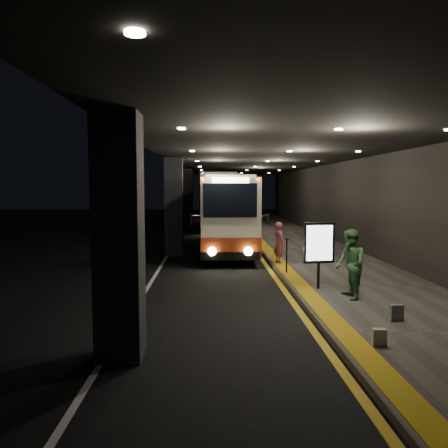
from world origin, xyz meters
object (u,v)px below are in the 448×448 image
object	(u,v)px
coach_main	(225,216)
bag_polka	(396,313)
coach_third	(216,199)
bag_plain	(379,337)
coach_second	(219,202)
info_sign	(319,244)
stanchion_post	(287,256)
passenger_boarding	(279,243)
passenger_waiting_green	(350,264)

from	to	relation	value
coach_main	bag_polka	size ratio (longest dim) A/B	31.19
coach_main	bag_polka	world-z (taller)	coach_main
coach_third	bag_plain	size ratio (longest dim) A/B	37.28
coach_second	info_sign	xyz separation A→B (m)	(2.44, -22.33, -0.45)
coach_second	stanchion_post	bearing A→B (deg)	-84.26
coach_second	info_sign	bearing A→B (deg)	-83.51
coach_third	passenger_boarding	xyz separation A→B (m)	(1.94, -32.29, -0.77)
coach_third	passenger_waiting_green	xyz separation A→B (m)	(2.94, -37.78, -0.64)
coach_main	passenger_waiting_green	world-z (taller)	coach_main
passenger_waiting_green	bag_polka	world-z (taller)	passenger_waiting_green
passenger_waiting_green	bag_polka	size ratio (longest dim) A/B	5.17
coach_third	bag_polka	bearing A→B (deg)	-86.70
bag_polka	info_sign	size ratio (longest dim) A/B	0.19
passenger_boarding	bag_polka	bearing A→B (deg)	174.38
passenger_waiting_green	bag_plain	bearing A→B (deg)	-10.14
coach_main	coach_third	xyz separation A→B (m)	(-0.02, 27.27, 0.05)
coach_main	coach_third	distance (m)	27.27
coach_main	passenger_boarding	distance (m)	5.42
coach_main	coach_third	bearing A→B (deg)	89.63
coach_main	bag_polka	bearing A→B (deg)	-75.28
passenger_waiting_green	stanchion_post	size ratio (longest dim) A/B	1.57
coach_second	passenger_boarding	distance (m)	18.17
coach_main	stanchion_post	xyz separation A→B (m)	(1.87, -6.97, -0.92)
coach_main	bag_polka	xyz separation A→B (m)	(3.35, -12.40, -1.33)
passenger_boarding	stanchion_post	world-z (taller)	passenger_boarding
coach_main	stanchion_post	distance (m)	7.27
coach_main	coach_second	world-z (taller)	coach_second
bag_plain	stanchion_post	distance (m)	6.93
passenger_boarding	bag_polka	world-z (taller)	passenger_boarding
bag_polka	stanchion_post	bearing A→B (deg)	105.28
coach_main	passenger_waiting_green	size ratio (longest dim) A/B	6.03
coach_third	bag_plain	xyz separation A→B (m)	(2.42, -41.13, -1.41)
coach_main	info_sign	bearing A→B (deg)	-76.02
passenger_waiting_green	bag_plain	xyz separation A→B (m)	(-0.52, -3.35, -0.77)
coach_main	bag_polka	distance (m)	12.91
bag_polka	passenger_waiting_green	bearing A→B (deg)	102.93
passenger_boarding	bag_plain	distance (m)	8.88
passenger_waiting_green	bag_plain	size ratio (longest dim) A/B	6.04
coach_third	coach_main	bearing A→B (deg)	-91.52
coach_main	passenger_boarding	world-z (taller)	coach_main
coach_main	bag_plain	size ratio (longest dim) A/B	36.40
coach_third	info_sign	distance (m)	36.67
coach_second	passenger_boarding	size ratio (longest dim) A/B	7.92
coach_main	coach_second	size ratio (longest dim) A/B	0.88
coach_main	passenger_boarding	bearing A→B (deg)	-69.50
coach_second	bag_plain	world-z (taller)	coach_second
coach_second	stanchion_post	world-z (taller)	coach_second
coach_third	bag_plain	bearing A→B (deg)	-88.20
stanchion_post	bag_plain	bearing A→B (deg)	-85.60
passenger_boarding	info_sign	distance (m)	4.35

